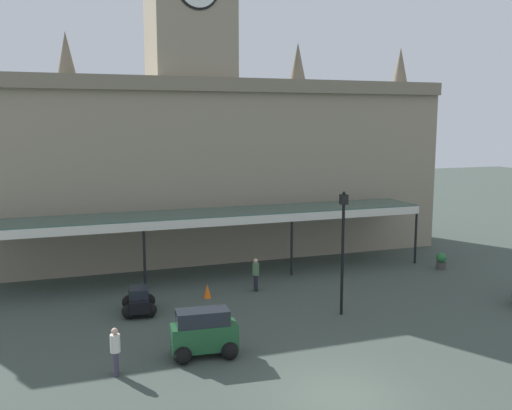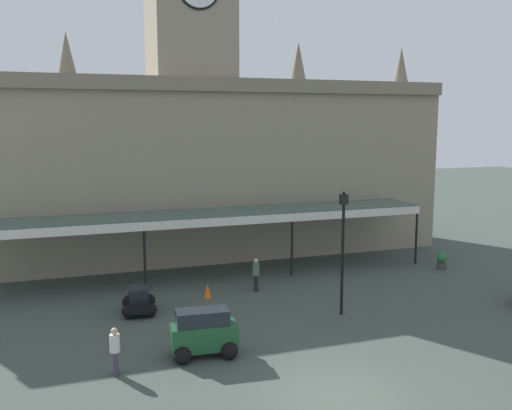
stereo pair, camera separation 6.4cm
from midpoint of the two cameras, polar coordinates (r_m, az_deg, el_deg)
The scene contains 10 objects.
ground_plane at distance 18.91m, azimuth 8.32°, elevation -18.49°, with size 140.00×140.00×0.00m, color #3D4840.
station_building at distance 35.96m, azimuth -6.57°, elevation 5.13°, with size 32.08×6.39×20.01m.
entrance_canopy at distance 31.08m, azimuth -4.24°, elevation -0.98°, with size 24.44×3.26×3.57m.
car_black_sedan at distance 26.25m, azimuth -11.76°, elevation -9.54°, with size 1.67×2.14×1.19m.
car_green_van at distance 21.25m, azimuth -5.35°, elevation -12.91°, with size 2.47×1.73×1.77m.
pedestrian_near_entrance at distance 28.81m, azimuth -0.09°, elevation -6.88°, with size 0.34×0.39×1.67m.
pedestrian_crossing_forecourt at distance 20.27m, azimuth -14.05°, elevation -13.92°, with size 0.34×0.39×1.67m.
victorian_lamppost at distance 25.08m, azimuth 8.66°, elevation -3.48°, with size 0.30×0.30×5.52m.
traffic_cone at distance 27.97m, azimuth -4.98°, elevation -8.60°, with size 0.40×0.40×0.69m, color orange.
planter_forecourt_centre at distance 34.73m, azimuth 18.09°, elevation -5.34°, with size 0.60×0.60×0.96m.
Camera 1 is at (-8.01, -14.84, 8.56)m, focal length 39.78 mm.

